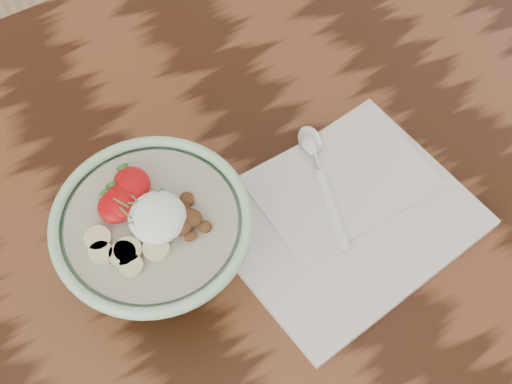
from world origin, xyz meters
TOP-DOWN VIEW (x-y plane):
  - table at (0.00, 0.00)cm, footprint 160.00×90.00cm
  - breakfast_bowl at (1.89, -0.01)cm, footprint 20.21×20.21cm
  - napkin at (23.09, -4.52)cm, footprint 30.24×25.72cm
  - spoon at (23.65, 2.91)cm, footprint 6.83×16.95cm

SIDE VIEW (x-z plane):
  - table at x=0.00cm, z-range 28.20..103.20cm
  - napkin at x=23.09cm, z-range 74.86..76.55cm
  - spoon at x=23.65cm, z-range 76.62..77.51cm
  - breakfast_bowl at x=1.89cm, z-range 75.10..88.68cm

